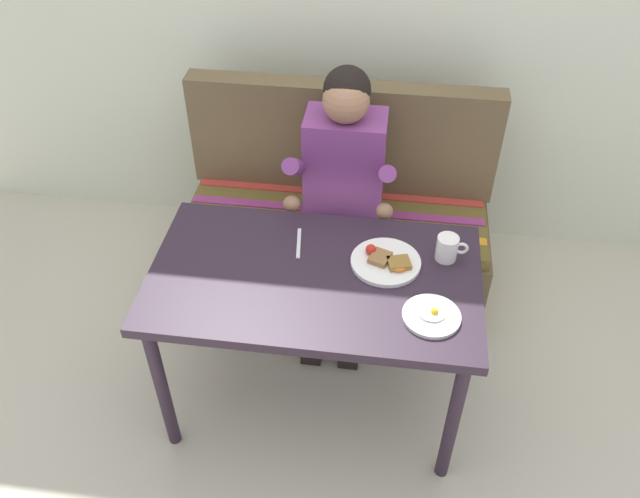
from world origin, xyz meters
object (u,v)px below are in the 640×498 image
at_px(plate_breakfast, 386,261).
at_px(plate_eggs, 431,316).
at_px(coffee_mug, 448,248).
at_px(couch, 337,226).
at_px(table, 315,290).
at_px(person, 343,179).
at_px(fork, 299,243).

bearing_deg(plate_breakfast, plate_eggs, -55.81).
relative_size(plate_breakfast, coffee_mug, 2.19).
xyz_separation_m(couch, plate_eggs, (0.42, -0.92, 0.41)).
distance_m(table, plate_breakfast, 0.28).
distance_m(person, coffee_mug, 0.62).
bearing_deg(plate_breakfast, fork, 168.31).
height_order(table, coffee_mug, coffee_mug).
height_order(coffee_mug, fork, coffee_mug).
height_order(person, plate_breakfast, person).
height_order(couch, fork, couch).
bearing_deg(coffee_mug, couch, 127.55).
distance_m(person, fork, 0.45).
bearing_deg(couch, fork, -97.77).
height_order(table, plate_breakfast, plate_breakfast).
height_order(person, coffee_mug, person).
distance_m(table, fork, 0.20).
bearing_deg(fork, coffee_mug, -7.70).
relative_size(table, plate_eggs, 6.05).
bearing_deg(coffee_mug, fork, 179.27).
height_order(couch, plate_eggs, couch).
xyz_separation_m(plate_eggs, coffee_mug, (0.05, 0.31, 0.04)).
relative_size(person, plate_eggs, 6.12).
bearing_deg(person, couch, 102.42).
bearing_deg(table, coffee_mug, 17.81).
xyz_separation_m(couch, coffee_mug, (0.47, -0.61, 0.45)).
bearing_deg(plate_eggs, couch, 114.49).
relative_size(couch, person, 1.19).
height_order(plate_eggs, coffee_mug, coffee_mug).
height_order(couch, coffee_mug, couch).
xyz_separation_m(table, plate_eggs, (0.42, -0.16, 0.09)).
distance_m(plate_breakfast, coffee_mug, 0.23).
xyz_separation_m(table, couch, (0.00, 0.76, -0.32)).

